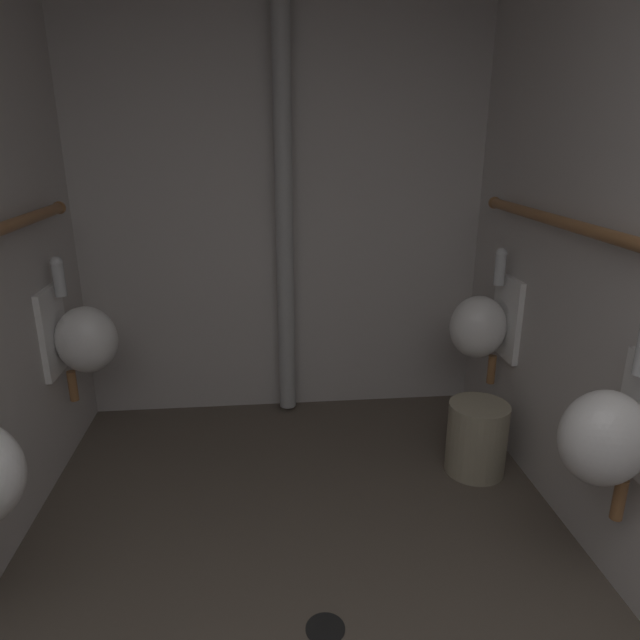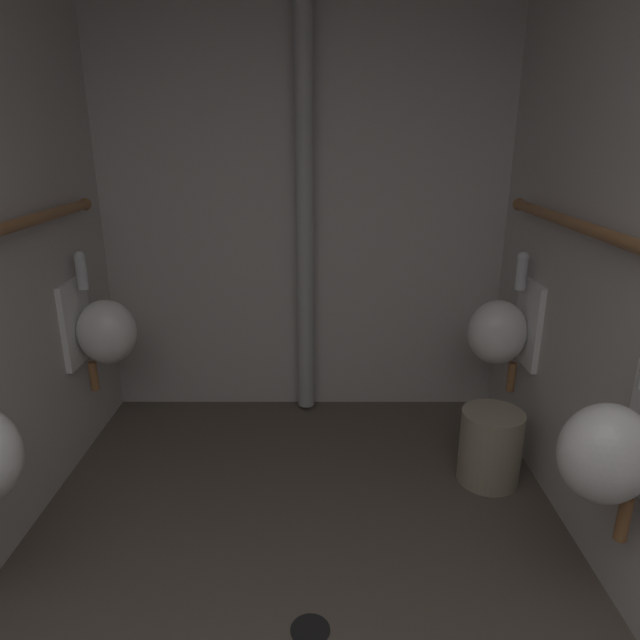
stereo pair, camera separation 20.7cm
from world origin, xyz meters
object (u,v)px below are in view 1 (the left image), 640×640
(urinal_right_far, at_px, (482,325))
(floor_drain, at_px, (325,628))
(urinal_right_mid, at_px, (610,435))
(urinal_left_far, at_px, (82,338))
(standpipe_back_wall, at_px, (284,206))
(waste_bin, at_px, (477,438))

(urinal_right_far, bearing_deg, floor_drain, -128.66)
(urinal_right_mid, height_order, floor_drain, urinal_right_mid)
(urinal_left_far, bearing_deg, standpipe_back_wall, 24.01)
(urinal_left_far, height_order, standpipe_back_wall, standpipe_back_wall)
(floor_drain, bearing_deg, standpipe_back_wall, 91.77)
(standpipe_back_wall, height_order, floor_drain, standpipe_back_wall)
(urinal_right_far, xyz_separation_m, floor_drain, (-0.97, -1.22, -0.68))
(urinal_left_far, distance_m, waste_bin, 2.05)
(urinal_right_mid, bearing_deg, urinal_right_far, 90.00)
(floor_drain, bearing_deg, waste_bin, 46.10)
(urinal_left_far, height_order, urinal_right_far, same)
(urinal_left_far, height_order, waste_bin, urinal_left_far)
(urinal_right_mid, relative_size, waste_bin, 2.02)
(urinal_left_far, xyz_separation_m, urinal_right_mid, (2.07, -1.17, 0.00))
(urinal_left_far, height_order, floor_drain, urinal_left_far)
(standpipe_back_wall, xyz_separation_m, floor_drain, (0.05, -1.69, -1.27))
(floor_drain, bearing_deg, urinal_right_mid, 3.00)
(waste_bin, bearing_deg, urinal_right_mid, -83.24)
(urinal_right_mid, distance_m, floor_drain, 1.19)
(urinal_right_far, height_order, waste_bin, urinal_right_far)
(urinal_right_mid, bearing_deg, floor_drain, -177.00)
(urinal_left_far, relative_size, urinal_right_far, 1.00)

